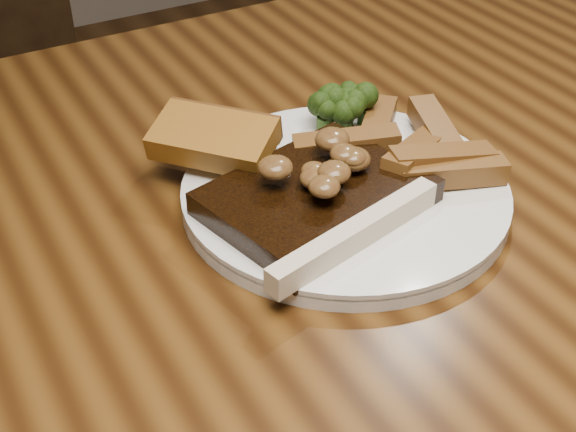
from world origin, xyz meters
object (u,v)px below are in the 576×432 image
at_px(garlic_bread, 214,159).
at_px(potato_wedges, 413,149).
at_px(steak, 317,199).
at_px(dining_table, 271,346).
at_px(plate, 345,195).

xyz_separation_m(garlic_bread, potato_wedges, (0.15, -0.07, 0.00)).
bearing_deg(steak, potato_wedges, -1.62).
relative_size(dining_table, garlic_bread, 15.99).
height_order(dining_table, plate, plate).
distance_m(steak, potato_wedges, 0.11).
xyz_separation_m(dining_table, garlic_bread, (0.01, 0.12, 0.12)).
height_order(garlic_bread, potato_wedges, potato_wedges).
bearing_deg(steak, plate, 8.51).
xyz_separation_m(plate, potato_wedges, (0.07, 0.01, 0.02)).
xyz_separation_m(steak, potato_wedges, (0.11, 0.02, 0.00)).
bearing_deg(potato_wedges, dining_table, -164.71).
distance_m(garlic_bread, potato_wedges, 0.17).
xyz_separation_m(dining_table, potato_wedges, (0.16, 0.04, 0.12)).
distance_m(plate, steak, 0.04).
bearing_deg(dining_table, steak, 22.04).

